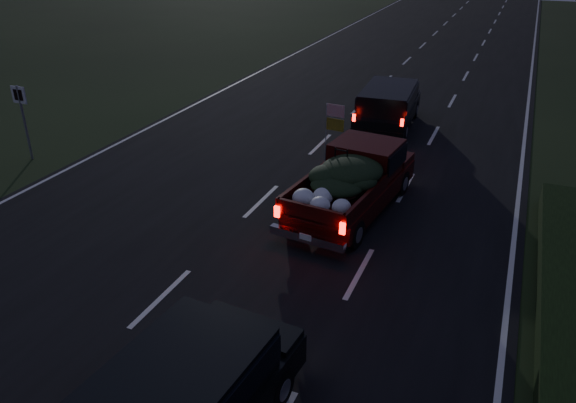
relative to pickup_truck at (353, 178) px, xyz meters
The scene contains 6 objects.
ground 6.10m from the pickup_truck, 114.78° to the right, with size 120.00×120.00×0.00m, color black.
road_asphalt 6.10m from the pickup_truck, 114.78° to the right, with size 14.00×120.00×0.02m, color black.
hedge_row 5.86m from the pickup_truck, 25.05° to the right, with size 1.00×10.00×0.60m, color black.
route_sign 11.05m from the pickup_truck, behind, with size 0.55×0.08×2.50m.
pickup_truck is the anchor object (origin of this frame).
lead_suv 7.38m from the pickup_truck, 96.17° to the left, with size 2.17×4.64×1.30m.
Camera 1 is at (6.18, -7.93, 7.05)m, focal length 35.00 mm.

